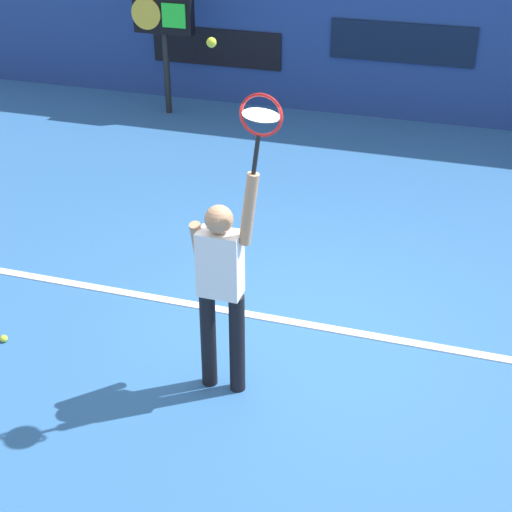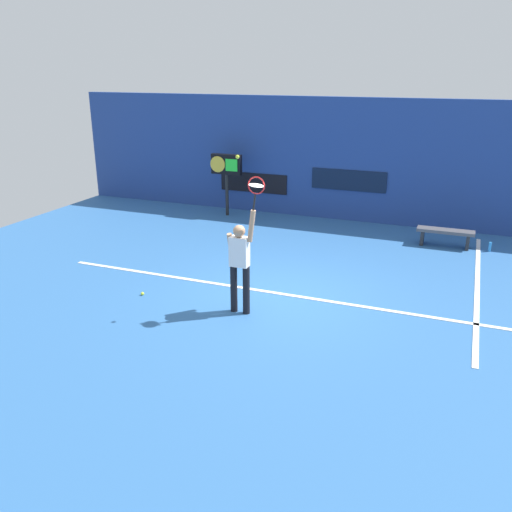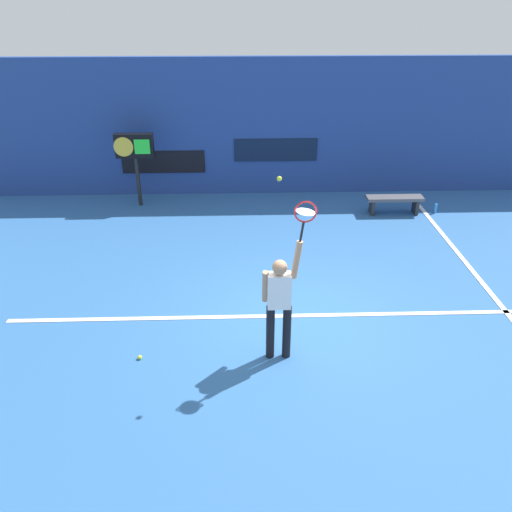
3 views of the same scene
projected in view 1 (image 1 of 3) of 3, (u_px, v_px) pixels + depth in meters
The scene contains 10 objects.
ground_plane at pixel (300, 330), 7.27m from camera, with size 18.00×18.00×0.00m, color #2D609E.
back_wall at pixel (407, 3), 11.52m from camera, with size 18.00×0.20×3.55m, color navy.
sponsor_banner_center at pixel (402, 43), 11.70m from camera, with size 2.20×0.03×0.60m, color #0C1933.
sponsor_banner_portside at pixel (216, 47), 12.63m from camera, with size 2.20×0.03×0.60m, color black.
court_baseline at pixel (302, 324), 7.35m from camera, with size 10.00×0.10×0.01m, color white.
tennis_player at pixel (221, 284), 6.07m from camera, with size 0.56×0.31×1.99m.
tennis_racket at pixel (261, 120), 5.30m from camera, with size 0.35×0.27×0.62m.
tennis_ball at pixel (211, 42), 5.17m from camera, with size 0.07×0.07×0.07m, color #CCE033.
scoreboard_clock at pixel (163, 20), 11.86m from camera, with size 0.96×0.20×1.88m.
spare_ball at pixel (4, 338), 7.09m from camera, with size 0.07×0.07×0.07m, color #CCE033.
Camera 1 is at (1.38, -5.82, 4.21)m, focal length 54.28 mm.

